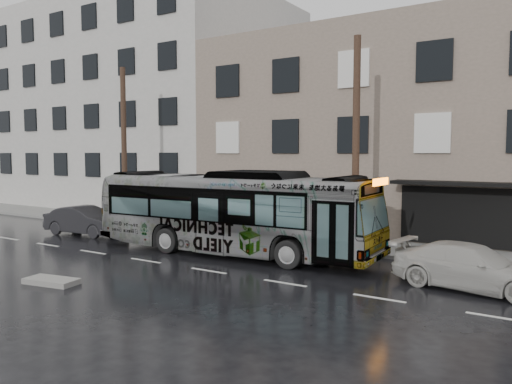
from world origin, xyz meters
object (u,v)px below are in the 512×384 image
(utility_pole_front, at_px, (356,145))
(bus, at_px, (232,212))
(sign_post, at_px, (380,225))
(utility_pole_rear, at_px, (124,147))
(dark_sedan, at_px, (85,221))
(white_sedan, at_px, (472,267))

(utility_pole_front, xyz_separation_m, bus, (-4.43, -2.76, -2.87))
(bus, bearing_deg, sign_post, -65.67)
(bus, bearing_deg, utility_pole_front, -60.26)
(utility_pole_rear, height_order, dark_sedan, utility_pole_rear)
(utility_pole_front, bearing_deg, sign_post, 0.00)
(utility_pole_rear, relative_size, sign_post, 3.75)
(utility_pole_rear, bearing_deg, utility_pole_front, 0.00)
(utility_pole_front, relative_size, white_sedan, 1.83)
(utility_pole_front, xyz_separation_m, dark_sedan, (-13.83, -2.94, -3.90))
(utility_pole_front, bearing_deg, utility_pole_rear, 180.00)
(utility_pole_front, height_order, bus, utility_pole_front)
(utility_pole_front, relative_size, dark_sedan, 1.97)
(sign_post, xyz_separation_m, dark_sedan, (-14.93, -2.94, -0.60))
(utility_pole_rear, bearing_deg, sign_post, 0.00)
(white_sedan, bearing_deg, sign_post, 59.47)
(utility_pole_front, distance_m, bus, 5.96)
(utility_pole_rear, bearing_deg, white_sedan, -9.63)
(sign_post, height_order, white_sedan, sign_post)
(utility_pole_rear, relative_size, bus, 0.70)
(dark_sedan, bearing_deg, sign_post, -84.96)
(white_sedan, bearing_deg, bus, 94.94)
(utility_pole_rear, relative_size, white_sedan, 1.83)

